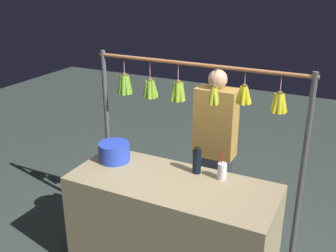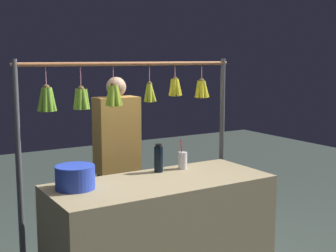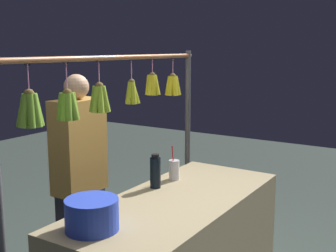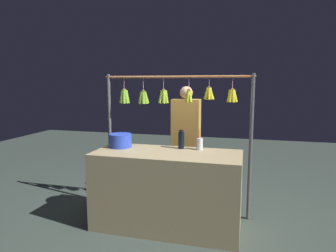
% 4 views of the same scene
% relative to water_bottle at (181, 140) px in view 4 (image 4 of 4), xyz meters
% --- Properties ---
extents(ground_plane, '(12.00, 12.00, 0.00)m').
position_rel_water_bottle_xyz_m(ground_plane, '(0.12, 0.23, -1.01)').
color(ground_plane, '#39443D').
extents(market_counter, '(1.68, 0.71, 0.90)m').
position_rel_water_bottle_xyz_m(market_counter, '(0.12, 0.23, -0.56)').
color(market_counter, tan).
rests_on(market_counter, ground).
extents(display_rack, '(1.91, 0.14, 1.80)m').
position_rel_water_bottle_xyz_m(display_rack, '(0.17, -0.22, 0.31)').
color(display_rack, '#4C4C51').
rests_on(display_rack, ground).
extents(water_bottle, '(0.07, 0.07, 0.23)m').
position_rel_water_bottle_xyz_m(water_bottle, '(0.00, 0.00, 0.00)').
color(water_bottle, black).
rests_on(water_bottle, market_counter).
extents(blue_bucket, '(0.28, 0.28, 0.16)m').
position_rel_water_bottle_xyz_m(blue_bucket, '(0.74, 0.11, -0.03)').
color(blue_bucket, blue).
rests_on(blue_bucket, market_counter).
extents(drink_cup, '(0.07, 0.07, 0.24)m').
position_rel_water_bottle_xyz_m(drink_cup, '(-0.22, 0.01, -0.04)').
color(drink_cup, silver).
rests_on(drink_cup, market_counter).
extents(vendor_person, '(0.39, 0.21, 1.64)m').
position_rel_water_bottle_xyz_m(vendor_person, '(0.07, -0.62, -0.20)').
color(vendor_person, '#2D2D38').
rests_on(vendor_person, ground).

